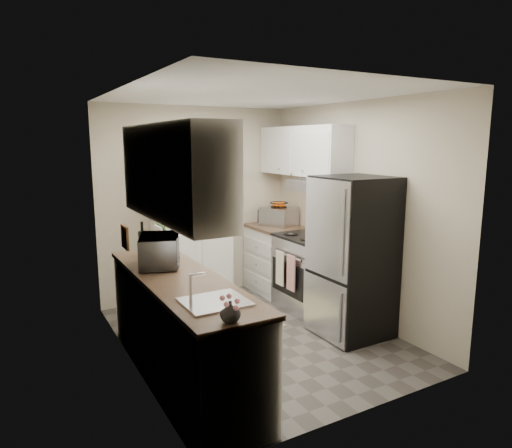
% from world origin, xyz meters
% --- Properties ---
extents(ground, '(3.20, 3.20, 0.00)m').
position_xyz_m(ground, '(0.00, 0.00, 0.00)').
color(ground, '#56514C').
rests_on(ground, ground).
extents(room_shell, '(2.64, 3.24, 2.52)m').
position_xyz_m(room_shell, '(-0.02, -0.01, 1.63)').
color(room_shell, beige).
rests_on(room_shell, ground).
extents(pantry_cabinet, '(0.90, 0.55, 2.00)m').
position_xyz_m(pantry_cabinet, '(-0.20, 1.32, 1.00)').
color(pantry_cabinet, white).
rests_on(pantry_cabinet, ground).
extents(base_cabinet_left, '(0.60, 2.30, 0.88)m').
position_xyz_m(base_cabinet_left, '(-0.99, -0.43, 0.44)').
color(base_cabinet_left, white).
rests_on(base_cabinet_left, ground).
extents(countertop_left, '(0.63, 2.33, 0.04)m').
position_xyz_m(countertop_left, '(-0.99, -0.43, 0.90)').
color(countertop_left, brown).
rests_on(countertop_left, base_cabinet_left).
extents(base_cabinet_right, '(0.60, 0.80, 0.88)m').
position_xyz_m(base_cabinet_right, '(0.99, 1.19, 0.44)').
color(base_cabinet_right, white).
rests_on(base_cabinet_right, ground).
extents(countertop_right, '(0.63, 0.83, 0.04)m').
position_xyz_m(countertop_right, '(0.99, 1.19, 0.90)').
color(countertop_right, brown).
rests_on(countertop_right, base_cabinet_right).
extents(electric_range, '(0.71, 0.78, 1.13)m').
position_xyz_m(electric_range, '(0.97, 0.39, 0.48)').
color(electric_range, '#B7B7BC').
rests_on(electric_range, ground).
extents(refrigerator, '(0.70, 0.72, 1.70)m').
position_xyz_m(refrigerator, '(0.94, -0.41, 0.85)').
color(refrigerator, '#B7B7BC').
rests_on(refrigerator, ground).
extents(microwave, '(0.50, 0.60, 0.28)m').
position_xyz_m(microwave, '(-1.02, 0.00, 1.06)').
color(microwave, '#A6A6AB').
rests_on(microwave, countertop_left).
extents(wine_bottle, '(0.08, 0.08, 0.32)m').
position_xyz_m(wine_bottle, '(-1.06, 0.42, 1.08)').
color(wine_bottle, black).
rests_on(wine_bottle, countertop_left).
extents(flower_vase, '(0.14, 0.14, 0.14)m').
position_xyz_m(flower_vase, '(-1.05, -1.52, 0.99)').
color(flower_vase, white).
rests_on(flower_vase, countertop_left).
extents(cutting_board, '(0.02, 0.23, 0.29)m').
position_xyz_m(cutting_board, '(-0.81, 0.56, 1.06)').
color(cutting_board, '#3B7D31').
rests_on(cutting_board, countertop_left).
extents(toaster_oven, '(0.48, 0.53, 0.25)m').
position_xyz_m(toaster_oven, '(1.02, 1.20, 1.05)').
color(toaster_oven, '#A5A4A9').
rests_on(toaster_oven, countertop_right).
extents(fruit_basket, '(0.26, 0.26, 0.10)m').
position_xyz_m(fruit_basket, '(1.04, 1.22, 1.22)').
color(fruit_basket, '#DE540E').
rests_on(fruit_basket, toaster_oven).
extents(kitchen_mat, '(0.69, 0.96, 0.01)m').
position_xyz_m(kitchen_mat, '(0.09, 0.45, 0.01)').
color(kitchen_mat, tan).
rests_on(kitchen_mat, ground).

